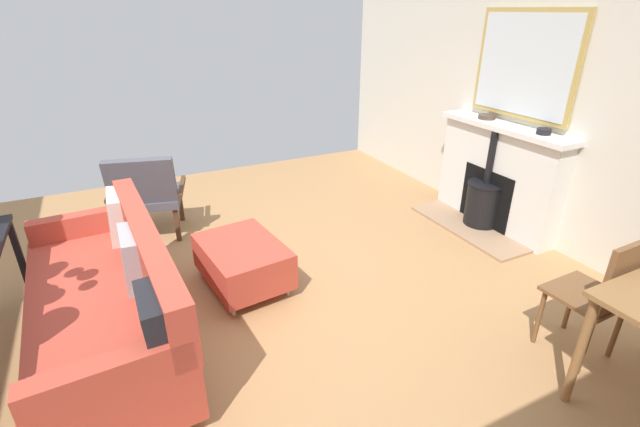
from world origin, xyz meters
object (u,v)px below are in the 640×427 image
at_px(mantel_bowl_far, 544,131).
at_px(armchair_accent, 146,192).
at_px(sofa, 110,301).
at_px(fireplace, 494,182).
at_px(dining_chair_near_fireplace, 603,291).
at_px(mantel_bowl_near, 487,117).
at_px(ottoman, 243,260).

height_order(mantel_bowl_far, armchair_accent, mantel_bowl_far).
bearing_deg(armchair_accent, sofa, 74.92).
relative_size(fireplace, armchair_accent, 1.69).
xyz_separation_m(mantel_bowl_far, sofa, (3.65, -0.12, -0.73)).
height_order(mantel_bowl_far, dining_chair_near_fireplace, mantel_bowl_far).
bearing_deg(dining_chair_near_fireplace, mantel_bowl_far, -125.65).
distance_m(fireplace, mantel_bowl_near, 0.66).
height_order(sofa, armchair_accent, armchair_accent).
distance_m(mantel_bowl_far, sofa, 3.73).
relative_size(mantel_bowl_near, sofa, 0.09).
bearing_deg(fireplace, dining_chair_near_fireplace, 62.11).
bearing_deg(mantel_bowl_far, armchair_accent, -27.17).
bearing_deg(mantel_bowl_far, dining_chair_near_fireplace, 54.35).
relative_size(sofa, armchair_accent, 2.27).
bearing_deg(sofa, armchair_accent, -105.08).
xyz_separation_m(mantel_bowl_far, dining_chair_near_fireplace, (0.96, 1.33, -0.57)).
bearing_deg(fireplace, armchair_accent, -21.35).
bearing_deg(ottoman, fireplace, 179.34).
relative_size(mantel_bowl_near, ottoman, 0.20).
distance_m(fireplace, dining_chair_near_fireplace, 1.97).
bearing_deg(sofa, mantel_bowl_near, -171.49).
xyz_separation_m(sofa, ottoman, (-0.97, -0.32, -0.13)).
xyz_separation_m(ottoman, dining_chair_near_fireplace, (-1.73, 1.77, 0.28)).
xyz_separation_m(fireplace, mantel_bowl_far, (-0.03, 0.41, 0.61)).
distance_m(fireplace, sofa, 3.63).
distance_m(mantel_bowl_near, mantel_bowl_far, 0.67).
xyz_separation_m(fireplace, ottoman, (2.65, -0.03, -0.24)).
bearing_deg(fireplace, mantel_bowl_far, 94.66).
bearing_deg(sofa, dining_chair_near_fireplace, 151.64).
distance_m(fireplace, ottoman, 2.66).
bearing_deg(armchair_accent, dining_chair_near_fireplace, 127.33).
xyz_separation_m(mantel_bowl_far, ottoman, (2.68, -0.44, -0.85)).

